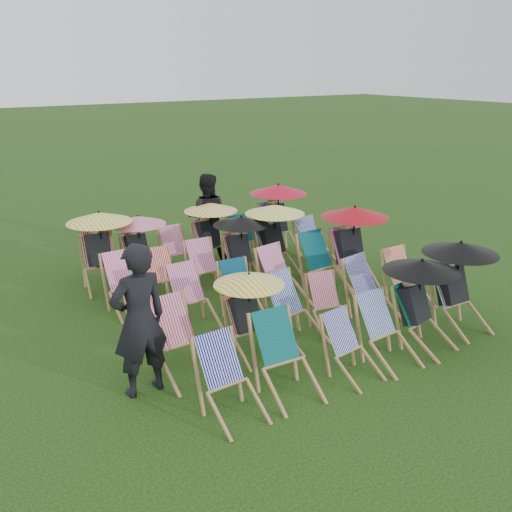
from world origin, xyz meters
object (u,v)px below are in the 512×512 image
person_left (139,320)px  person_rear (207,217)px  deckchair_0 (231,381)px  deckchair_5 (460,284)px  deckchair_29 (278,217)px

person_left → person_rear: person_left is taller
deckchair_0 → person_rear: size_ratio=0.51×
deckchair_5 → person_rear: bearing=109.3°
deckchair_5 → person_left: 4.80m
deckchair_0 → person_left: 1.32m
deckchair_29 → person_rear: person_rear is taller
deckchair_5 → deckchair_0: bearing=-176.9°
person_rear → deckchair_0: bearing=96.5°
deckchair_5 → person_rear: 5.23m
person_left → person_rear: (3.14, 4.04, -0.08)m
deckchair_0 → deckchair_29: size_ratio=0.63×
person_left → person_rear: size_ratio=1.09×
deckchair_0 → person_left: size_ratio=0.47×
deckchair_29 → person_rear: bearing=169.5°
deckchair_29 → person_left: (-4.61, -3.57, 0.20)m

